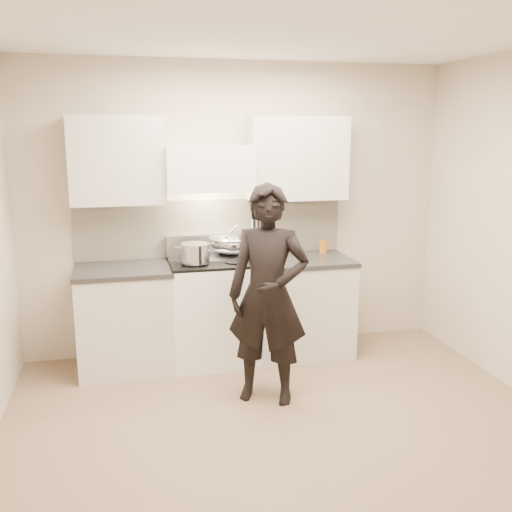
# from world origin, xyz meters

# --- Properties ---
(ground_plane) EXTENTS (4.00, 4.00, 0.00)m
(ground_plane) POSITION_xyz_m (0.00, 0.00, 0.00)
(ground_plane) COLOR #7E634D
(room_shell) EXTENTS (4.04, 3.54, 2.70)m
(room_shell) POSITION_xyz_m (-0.06, 0.37, 1.60)
(room_shell) COLOR beige
(room_shell) RESTS_ON ground
(stove) EXTENTS (0.76, 0.65, 0.96)m
(stove) POSITION_xyz_m (-0.30, 1.42, 0.47)
(stove) COLOR white
(stove) RESTS_ON ground
(counter_right) EXTENTS (0.92, 0.67, 0.92)m
(counter_right) POSITION_xyz_m (0.53, 1.43, 0.46)
(counter_right) COLOR silver
(counter_right) RESTS_ON ground
(counter_left) EXTENTS (0.82, 0.67, 0.92)m
(counter_left) POSITION_xyz_m (-1.08, 1.43, 0.46)
(counter_left) COLOR silver
(counter_left) RESTS_ON ground
(wok) EXTENTS (0.40, 0.48, 0.32)m
(wok) POSITION_xyz_m (-0.10, 1.56, 1.07)
(wok) COLOR silver
(wok) RESTS_ON stove
(stock_pot) EXTENTS (0.36, 0.28, 0.17)m
(stock_pot) POSITION_xyz_m (-0.47, 1.30, 1.04)
(stock_pot) COLOR silver
(stock_pot) RESTS_ON stove
(utensil_crock) EXTENTS (0.13, 0.13, 0.34)m
(utensil_crock) POSITION_xyz_m (0.15, 1.67, 1.03)
(utensil_crock) COLOR #BDBDBD
(utensil_crock) RESTS_ON counter_right
(spice_jar) EXTENTS (0.04, 0.04, 0.10)m
(spice_jar) POSITION_xyz_m (0.44, 1.63, 0.97)
(spice_jar) COLOR orange
(spice_jar) RESTS_ON counter_right
(oil_glass) EXTENTS (0.08, 0.08, 0.13)m
(oil_glass) POSITION_xyz_m (0.81, 1.59, 0.99)
(oil_glass) COLOR #AB6013
(oil_glass) RESTS_ON counter_right
(person) EXTENTS (0.73, 0.63, 1.70)m
(person) POSITION_xyz_m (-0.01, 0.55, 0.85)
(person) COLOR black
(person) RESTS_ON ground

